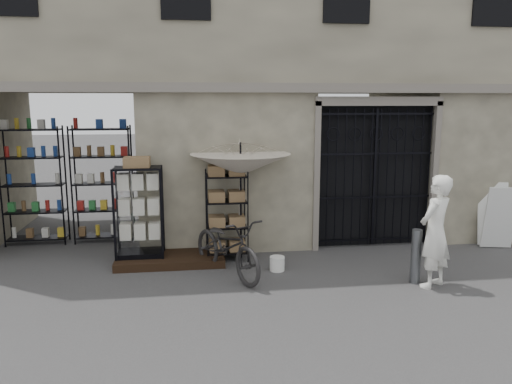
{
  "coord_description": "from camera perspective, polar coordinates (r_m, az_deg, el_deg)",
  "views": [
    {
      "loc": [
        -2.02,
        -7.56,
        3.0
      ],
      "look_at": [
        -0.8,
        1.4,
        1.35
      ],
      "focal_mm": 35.0,
      "sensor_mm": 36.0,
      "label": 1
    }
  ],
  "objects": [
    {
      "name": "wire_rack",
      "position": [
        9.52,
        -3.38,
        -2.76
      ],
      "size": [
        0.82,
        0.63,
        1.72
      ],
      "rotation": [
        0.0,
        0.0,
        0.13
      ],
      "color": "black",
      "rests_on": "ground"
    },
    {
      "name": "main_building",
      "position": [
        11.83,
        2.24,
        17.62
      ],
      "size": [
        14.0,
        4.0,
        9.0
      ],
      "primitive_type": "cube",
      "color": "#9F977C",
      "rests_on": "ground"
    },
    {
      "name": "shop_shelving",
      "position": [
        11.28,
        -20.62,
        0.75
      ],
      "size": [
        2.7,
        0.5,
        2.5
      ],
      "primitive_type": "cube",
      "color": "black",
      "rests_on": "ground"
    },
    {
      "name": "white_bucket",
      "position": [
        9.05,
        2.43,
        -8.17
      ],
      "size": [
        0.33,
        0.33,
        0.26
      ],
      "primitive_type": "cylinder",
      "rotation": [
        0.0,
        0.0,
        0.26
      ],
      "color": "white",
      "rests_on": "ground"
    },
    {
      "name": "display_cabinet",
      "position": [
        9.46,
        -13.2,
        -2.76
      ],
      "size": [
        0.87,
        0.58,
        1.81
      ],
      "rotation": [
        0.0,
        0.0,
        0.08
      ],
      "color": "black",
      "rests_on": "step_platform"
    },
    {
      "name": "steel_bollard",
      "position": [
        8.77,
        17.81,
        -7.02
      ],
      "size": [
        0.22,
        0.22,
        0.92
      ],
      "primitive_type": "cylinder",
      "rotation": [
        0.0,
        0.0,
        0.36
      ],
      "color": "#595C60",
      "rests_on": "ground"
    },
    {
      "name": "ground",
      "position": [
        8.38,
        6.85,
        -10.71
      ],
      "size": [
        80.0,
        80.0,
        0.0
      ],
      "primitive_type": "plane",
      "color": "black",
      "rests_on": "ground"
    },
    {
      "name": "shopkeeper",
      "position": [
        8.84,
        19.42,
        -10.1
      ],
      "size": [
        1.62,
        1.91,
        0.44
      ],
      "primitive_type": "imported",
      "rotation": [
        0.0,
        0.0,
        3.75
      ],
      "color": "white",
      "rests_on": "ground"
    },
    {
      "name": "bicycle",
      "position": [
        8.86,
        -3.28,
        -9.47
      ],
      "size": [
        1.11,
        1.26,
        2.01
      ],
      "primitive_type": "imported",
      "rotation": [
        0.0,
        0.0,
        0.47
      ],
      "color": "black",
      "rests_on": "ground"
    },
    {
      "name": "step_platform",
      "position": [
        9.57,
        -9.74,
        -7.6
      ],
      "size": [
        2.0,
        0.9,
        0.15
      ],
      "primitive_type": "cube",
      "color": "black",
      "rests_on": "ground"
    },
    {
      "name": "iron_gate",
      "position": [
        10.64,
        13.09,
        1.96
      ],
      "size": [
        2.5,
        0.21,
        3.0
      ],
      "color": "black",
      "rests_on": "ground"
    },
    {
      "name": "easel_sign",
      "position": [
        11.44,
        25.79,
        -2.45
      ],
      "size": [
        0.76,
        0.83,
        1.3
      ],
      "rotation": [
        0.0,
        0.0,
        -0.23
      ],
      "color": "silver",
      "rests_on": "ground"
    },
    {
      "name": "shop_recess",
      "position": [
        10.75,
        -21.02,
        1.63
      ],
      "size": [
        3.0,
        1.7,
        3.0
      ],
      "primitive_type": "cube",
      "color": "black",
      "rests_on": "ground"
    },
    {
      "name": "market_umbrella",
      "position": [
        9.35,
        -1.78,
        3.82
      ],
      "size": [
        1.99,
        2.02,
        2.69
      ],
      "rotation": [
        0.0,
        0.0,
        0.24
      ],
      "color": "black",
      "rests_on": "ground"
    }
  ]
}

